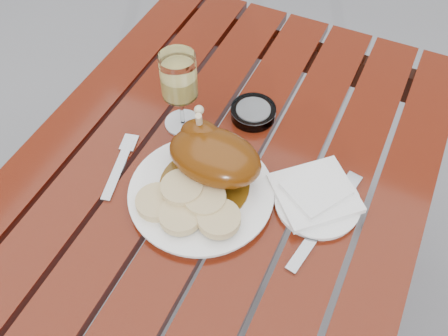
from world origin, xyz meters
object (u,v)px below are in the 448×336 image
at_px(table, 213,273).
at_px(side_plate, 317,203).
at_px(ashtray, 253,112).
at_px(dinner_plate, 201,194).
at_px(wine_glass, 180,92).

height_order(table, side_plate, side_plate).
xyz_separation_m(table, ashtray, (0.00, 0.21, 0.39)).
distance_m(table, dinner_plate, 0.38).
bearing_deg(table, wine_glass, 134.51).
distance_m(wine_glass, side_plate, 0.35).
height_order(side_plate, ashtray, ashtray).
bearing_deg(ashtray, table, -90.81).
bearing_deg(ashtray, dinner_plate, -91.62).
bearing_deg(dinner_plate, wine_glass, 128.32).
relative_size(side_plate, ashtray, 1.66).
xyz_separation_m(wine_glass, ashtray, (0.13, 0.08, -0.08)).
relative_size(wine_glass, side_plate, 1.12).
bearing_deg(dinner_plate, side_plate, 20.15).
xyz_separation_m(table, wine_glass, (-0.13, 0.13, 0.47)).
distance_m(table, ashtray, 0.44).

